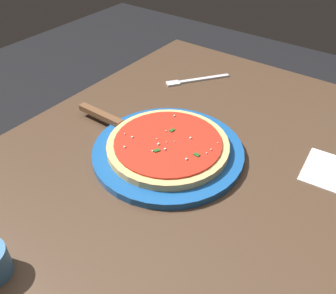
{
  "coord_description": "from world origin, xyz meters",
  "views": [
    {
      "loc": [
        0.52,
        0.33,
        1.24
      ],
      "look_at": [
        0.03,
        -0.02,
        0.76
      ],
      "focal_mm": 39.02,
      "sensor_mm": 36.0,
      "label": 1
    }
  ],
  "objects": [
    {
      "name": "pizza",
      "position": [
        0.03,
        -0.02,
        0.77
      ],
      "size": [
        0.26,
        0.26,
        0.02
      ],
      "color": "#DBB26B",
      "rests_on": "serving_plate"
    },
    {
      "name": "serving_plate",
      "position": [
        0.03,
        -0.02,
        0.75
      ],
      "size": [
        0.32,
        0.32,
        0.02
      ],
      "primitive_type": "cylinder",
      "color": "#195199",
      "rests_on": "restaurant_table"
    },
    {
      "name": "fork",
      "position": [
        -0.27,
        -0.16,
        0.75
      ],
      "size": [
        0.16,
        0.13,
        0.0
      ],
      "color": "silver",
      "rests_on": "restaurant_table"
    },
    {
      "name": "restaurant_table",
      "position": [
        0.0,
        0.0,
        0.59
      ],
      "size": [
        0.98,
        0.74,
        0.74
      ],
      "color": "black",
      "rests_on": "ground_plane"
    },
    {
      "name": "pizza_server",
      "position": [
        0.03,
        -0.18,
        0.76
      ],
      "size": [
        0.07,
        0.22,
        0.01
      ],
      "color": "silver",
      "rests_on": "serving_plate"
    },
    {
      "name": "napkin_folded_right",
      "position": [
        -0.11,
        0.28,
        0.74
      ],
      "size": [
        0.13,
        0.13,
        0.0
      ],
      "primitive_type": "cube",
      "rotation": [
        0.0,
        0.0,
        0.08
      ],
      "color": "white",
      "rests_on": "restaurant_table"
    }
  ]
}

